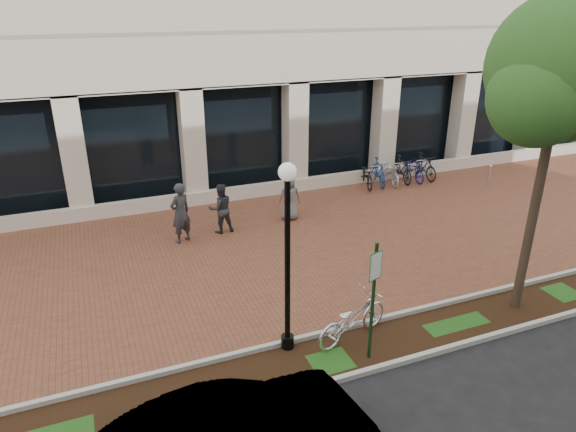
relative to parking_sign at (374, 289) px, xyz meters
name	(u,v)px	position (x,y,z in m)	size (l,w,h in m)	color
ground	(295,245)	(0.63, 5.57, -1.70)	(120.00, 120.00, 0.00)	black
brick_plaza	(295,245)	(0.63, 5.57, -1.69)	(40.00, 9.00, 0.01)	brown
planting_strip	(386,342)	(0.63, 0.32, -1.69)	(40.00, 1.50, 0.01)	black
curb_plaza_side	(369,322)	(0.63, 1.07, -1.64)	(40.00, 0.12, 0.12)	#A8A89F
curb_street_side	(406,360)	(0.63, -0.43, -1.64)	(40.00, 0.12, 0.12)	#A8A89F
parking_sign	(374,289)	(0.00, 0.00, 0.00)	(0.34, 0.07, 2.70)	#133619
lamppost	(287,250)	(-1.47, 0.97, 0.68)	(0.36, 0.36, 4.20)	black
street_tree	(562,77)	(4.42, 0.43, 3.83)	(3.69, 3.08, 7.27)	#423325
locked_bicycle	(353,318)	(-0.01, 0.75, -1.17)	(0.70, 2.00, 1.05)	silver
pedestrian_left	(180,213)	(-2.55, 7.13, -0.73)	(0.71, 0.46, 1.94)	#2A2B30
pedestrian_mid	(221,208)	(-1.22, 7.40, -0.87)	(0.80, 0.62, 1.65)	#28292D
pedestrian_right	(290,198)	(1.23, 7.55, -0.90)	(0.78, 0.51, 1.59)	#5F5E63
bollard	(489,176)	(9.90, 7.61, -1.21)	(0.12, 0.12, 0.95)	silver
bike_rack_cluster	(395,171)	(6.75, 9.57, -1.19)	(3.56, 1.93, 1.07)	black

